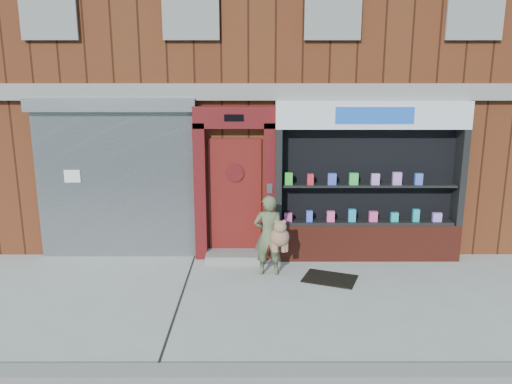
{
  "coord_description": "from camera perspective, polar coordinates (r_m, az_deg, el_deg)",
  "views": [
    {
      "loc": [
        -0.36,
        -7.29,
        3.43
      ],
      "look_at": [
        -0.35,
        1.0,
        1.5
      ],
      "focal_mm": 35.0,
      "sensor_mm": 36.0,
      "label": 1
    }
  ],
  "objects": [
    {
      "name": "building",
      "position": [
        13.3,
        1.56,
        15.57
      ],
      "size": [
        12.0,
        8.16,
        8.0
      ],
      "color": "#562513",
      "rests_on": "ground"
    },
    {
      "name": "doormat",
      "position": [
        8.85,
        8.44,
        -9.77
      ],
      "size": [
        1.04,
        0.89,
        0.02
      ],
      "primitive_type": "cube",
      "rotation": [
        0.0,
        0.0,
        -0.37
      ],
      "color": "black",
      "rests_on": "ground"
    },
    {
      "name": "curb",
      "position": [
        6.16,
        3.55,
        -20.11
      ],
      "size": [
        60.0,
        0.3,
        0.12
      ],
      "primitive_type": "cube",
      "color": "gray",
      "rests_on": "ground"
    },
    {
      "name": "shutter_bay",
      "position": [
        9.74,
        -15.79,
        2.5
      ],
      "size": [
        3.1,
        0.3,
        3.04
      ],
      "color": "gray",
      "rests_on": "ground"
    },
    {
      "name": "pharmacy_bay",
      "position": [
        9.57,
        12.68,
        0.37
      ],
      "size": [
        3.5,
        0.41,
        3.0
      ],
      "color": "maroon",
      "rests_on": "ground"
    },
    {
      "name": "ground",
      "position": [
        8.07,
        2.58,
        -12.07
      ],
      "size": [
        80.0,
        80.0,
        0.0
      ],
      "primitive_type": "plane",
      "color": "#9E9E99",
      "rests_on": "ground"
    },
    {
      "name": "woman",
      "position": [
        8.73,
        1.66,
        -4.96
      ],
      "size": [
        0.62,
        0.47,
        1.43
      ],
      "color": "#576140",
      "rests_on": "ground"
    },
    {
      "name": "red_door_bay",
      "position": [
        9.37,
        -2.43,
        0.95
      ],
      "size": [
        1.52,
        0.58,
        2.9
      ],
      "color": "#4B0C0F",
      "rests_on": "ground"
    }
  ]
}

